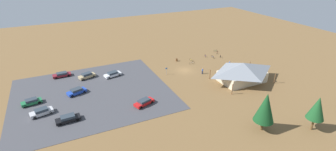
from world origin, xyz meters
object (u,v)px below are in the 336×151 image
at_px(trash_bin, 177,60).
at_px(car_white_by_curb, 113,74).
at_px(car_blue_second_row, 77,91).
at_px(car_tan_mid_lot, 87,76).
at_px(visitor_at_bikes, 229,64).
at_px(car_black_end_stall, 68,119).
at_px(bicycle_purple_by_bin, 205,56).
at_px(car_red_inner_stall, 144,102).
at_px(pine_far_west, 317,108).
at_px(car_maroon_far_end, 62,75).
at_px(bike_pavilion, 243,71).
at_px(bicycle_red_mid_cluster, 217,52).
at_px(car_silver_near_entry, 41,112).
at_px(bicycle_black_yard_center, 220,56).
at_px(pine_far_east, 265,108).
at_px(bicycle_blue_yard_right, 213,57).
at_px(lot_sign, 166,70).
at_px(bicycle_yellow_yard_front, 191,60).
at_px(bicycle_green_near_porch, 216,51).
at_px(car_green_front_row, 31,102).
at_px(bicycle_silver_yard_left, 192,63).
at_px(visitor_crossing_yard, 202,71).

distance_m(trash_bin, car_white_by_curb, 21.51).
height_order(car_blue_second_row, car_tan_mid_lot, car_tan_mid_lot).
bearing_deg(visitor_at_bikes, car_black_end_stall, 10.92).
xyz_separation_m(bicycle_purple_by_bin, car_red_inner_stall, (28.95, 19.63, 0.37)).
distance_m(pine_far_west, car_black_end_stall, 47.90).
bearing_deg(car_maroon_far_end, car_tan_mid_lot, 148.25).
height_order(bike_pavilion, car_black_end_stall, bike_pavilion).
distance_m(bicycle_purple_by_bin, bicycle_red_mid_cluster, 5.70).
bearing_deg(bicycle_purple_by_bin, car_silver_near_entry, 15.88).
height_order(pine_far_west, visitor_at_bikes, pine_far_west).
bearing_deg(bicycle_purple_by_bin, car_blue_second_row, 10.74).
xyz_separation_m(bike_pavilion, car_tan_mid_lot, (37.13, -19.49, -2.19)).
xyz_separation_m(pine_far_west, bicycle_black_yard_center, (-7.31, -39.29, -4.44)).
distance_m(bike_pavilion, pine_far_east, 21.25).
height_order(bike_pavilion, car_silver_near_entry, bike_pavilion).
bearing_deg(bicycle_purple_by_bin, car_tan_mid_lot, -0.23).
height_order(bicycle_blue_yard_right, car_tan_mid_lot, car_tan_mid_lot).
bearing_deg(car_red_inner_stall, pine_far_west, 139.64).
relative_size(bike_pavilion, lot_sign, 6.47).
distance_m(bicycle_yellow_yard_front, car_tan_mid_lot, 32.30).
height_order(car_red_inner_stall, car_maroon_far_end, car_red_inner_stall).
xyz_separation_m(bicycle_green_near_porch, car_black_end_stall, (51.09, 21.86, 0.34)).
height_order(car_green_front_row, car_blue_second_row, car_blue_second_row).
bearing_deg(bicycle_silver_yard_left, bike_pavilion, 110.32).
relative_size(car_red_inner_stall, car_tan_mid_lot, 1.06).
bearing_deg(visitor_crossing_yard, car_white_by_curb, -21.26).
relative_size(pine_far_east, bicycle_silver_yard_left, 4.76).
xyz_separation_m(car_red_inner_stall, car_white_by_curb, (2.69, -17.83, 0.00)).
relative_size(bicycle_purple_by_bin, car_red_inner_stall, 0.33).
height_order(car_green_front_row, car_red_inner_stall, car_red_inner_stall).
xyz_separation_m(bicycle_silver_yard_left, car_black_end_stall, (37.90, 15.73, 0.35)).
bearing_deg(bicycle_silver_yard_left, bicycle_black_yard_center, -175.39).
bearing_deg(car_green_front_row, pine_far_west, 145.85).
distance_m(car_tan_mid_lot, visitor_at_bikes, 41.62).
bearing_deg(bicycle_green_near_porch, car_white_by_curb, 6.94).
relative_size(lot_sign, pine_far_east, 0.28).
xyz_separation_m(bicycle_red_mid_cluster, car_white_by_curb, (37.22, 2.99, 0.33)).
xyz_separation_m(car_silver_near_entry, visitor_at_bikes, (-51.84, -4.17, 0.22)).
bearing_deg(visitor_at_bikes, car_blue_second_row, -2.63).
distance_m(bicycle_green_near_porch, car_white_by_curb, 38.03).
bearing_deg(visitor_at_bikes, lot_sign, -8.42).
bearing_deg(car_silver_near_entry, car_black_end_stall, 134.25).
height_order(bike_pavilion, car_maroon_far_end, bike_pavilion).
bearing_deg(lot_sign, car_silver_near_entry, 12.43).
bearing_deg(visitor_crossing_yard, lot_sign, -22.25).
xyz_separation_m(bicycle_blue_yard_right, bicycle_yellow_yard_front, (7.76, -0.62, -0.03)).
bearing_deg(lot_sign, car_green_front_row, 2.60).
height_order(pine_far_west, bicycle_yellow_yard_front, pine_far_west).
xyz_separation_m(car_green_front_row, visitor_crossing_yard, (-43.63, 2.33, 0.20)).
relative_size(bicycle_green_near_porch, car_blue_second_row, 0.36).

